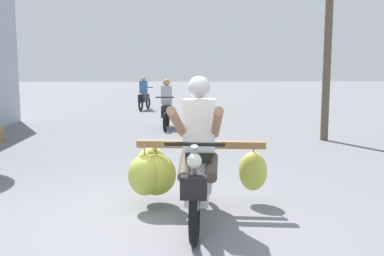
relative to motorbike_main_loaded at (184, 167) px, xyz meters
The scene contains 5 objects.
ground_plane 0.83m from the motorbike_main_loaded, 123.16° to the right, with size 120.00×120.00×0.00m, color slate.
motorbike_main_loaded is the anchor object (origin of this frame).
motorbike_distant_ahead_left 7.35m from the motorbike_main_loaded, 90.97° to the left, with size 0.50×1.62×1.40m.
motorbike_distant_ahead_right 13.18m from the motorbike_main_loaded, 94.37° to the left, with size 0.61×1.59×1.40m.
utility_pole 6.63m from the motorbike_main_loaded, 54.44° to the left, with size 0.18×0.18×6.06m, color brown.
Camera 1 is at (0.11, -4.32, 1.64)m, focal length 40.35 mm.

